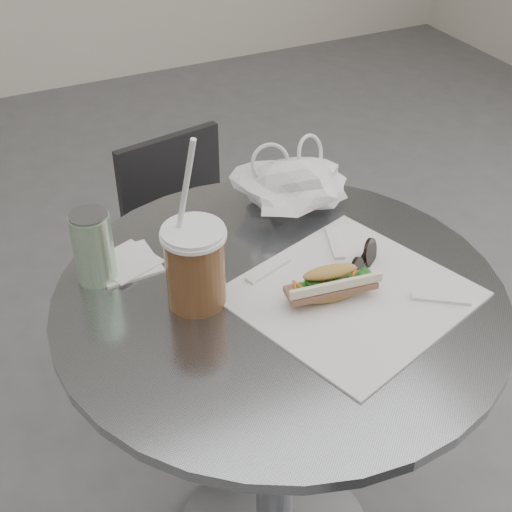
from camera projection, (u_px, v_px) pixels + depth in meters
name	position (u px, v px, depth m)	size (l,w,h in m)	color
cafe_table	(277.00, 404.00, 1.35)	(0.76, 0.76, 0.74)	slate
chair_far	(202.00, 285.00, 1.89)	(0.36, 0.39, 0.69)	#2A2A2C
sandwich_paper	(351.00, 295.00, 1.18)	(0.35, 0.33, 0.00)	white
banh_mi	(330.00, 284.00, 1.15)	(0.19, 0.10, 0.06)	gold
iced_coffee	(195.00, 265.00, 1.13)	(0.10, 0.10, 0.30)	brown
sunglasses	(362.00, 264.00, 1.22)	(0.10, 0.09, 0.05)	black
plastic_bag	(294.00, 187.00, 1.36)	(0.21, 0.16, 0.10)	white
napkin_stack	(127.00, 263.00, 1.25)	(0.12, 0.12, 0.01)	white
drink_can	(93.00, 247.00, 1.18)	(0.07, 0.07, 0.13)	#5A9456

